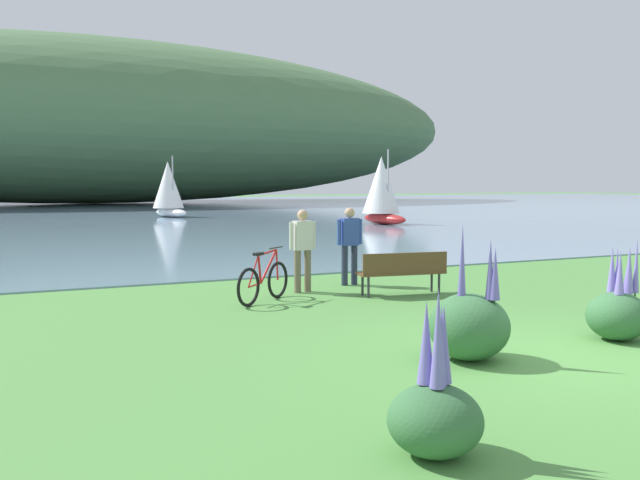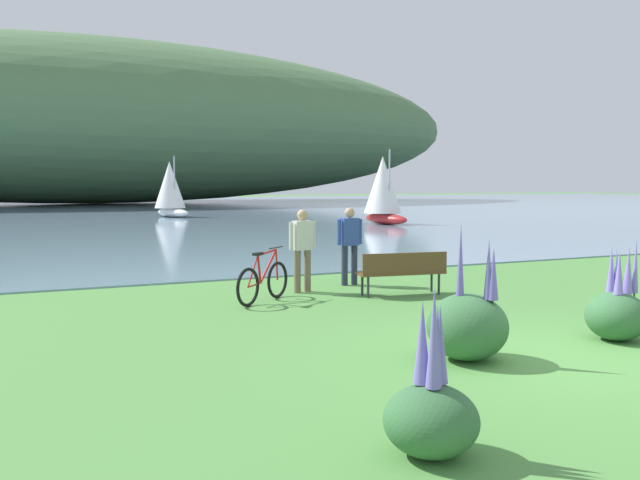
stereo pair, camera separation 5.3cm
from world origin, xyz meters
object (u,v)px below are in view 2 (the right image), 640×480
(person_on_the_grass, at_px, (302,245))
(sailboat_nearest_to_shore, at_px, (170,188))
(park_bench_near_camera, at_px, (402,270))
(bicycle_leaning_near_bench, at_px, (263,281))
(sailboat_toward_hillside, at_px, (383,189))
(person_at_shoreline, at_px, (350,241))

(person_on_the_grass, distance_m, sailboat_nearest_to_shore, 30.33)
(park_bench_near_camera, bearing_deg, person_on_the_grass, 144.21)
(park_bench_near_camera, height_order, bicycle_leaning_near_bench, bicycle_leaning_near_bench)
(person_on_the_grass, height_order, sailboat_toward_hillside, sailboat_toward_hillside)
(sailboat_nearest_to_shore, height_order, sailboat_toward_hillside, sailboat_toward_hillside)
(person_on_the_grass, distance_m, sailboat_toward_hillside, 22.13)
(sailboat_toward_hillside, bearing_deg, person_on_the_grass, -124.08)
(bicycle_leaning_near_bench, distance_m, sailboat_nearest_to_shore, 31.25)
(person_at_shoreline, xyz_separation_m, sailboat_toward_hillside, (11.06, 17.84, 0.89))
(bicycle_leaning_near_bench, xyz_separation_m, sailboat_toward_hillside, (13.51, 19.07, 1.47))
(park_bench_near_camera, bearing_deg, sailboat_toward_hillside, 61.21)
(sailboat_nearest_to_shore, bearing_deg, person_at_shoreline, -94.69)
(person_on_the_grass, height_order, sailboat_nearest_to_shore, sailboat_nearest_to_shore)
(person_on_the_grass, bearing_deg, park_bench_near_camera, -35.79)
(person_on_the_grass, bearing_deg, person_at_shoreline, 19.55)
(person_at_shoreline, xyz_separation_m, sailboat_nearest_to_shore, (2.43, 29.61, 0.86))
(person_at_shoreline, bearing_deg, bicycle_leaning_near_bench, -153.42)
(park_bench_near_camera, relative_size, bicycle_leaning_near_bench, 1.29)
(person_at_shoreline, height_order, person_on_the_grass, same)
(bicycle_leaning_near_bench, bearing_deg, person_at_shoreline, 26.58)
(park_bench_near_camera, distance_m, sailboat_nearest_to_shore, 31.38)
(park_bench_near_camera, xyz_separation_m, bicycle_leaning_near_bench, (-2.79, 0.44, -0.12))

